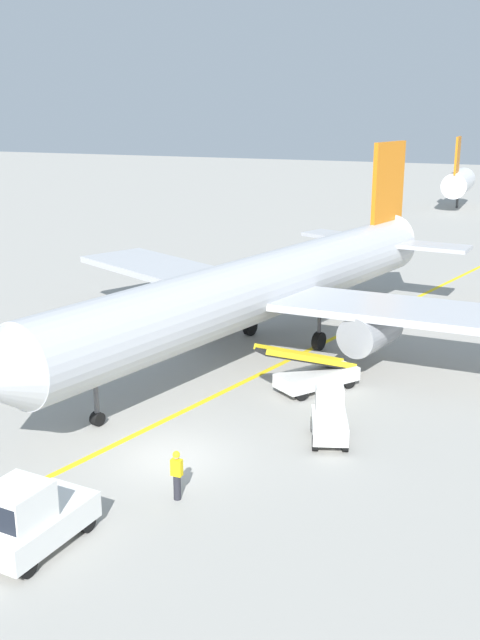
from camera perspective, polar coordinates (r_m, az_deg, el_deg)
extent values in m
plane|color=#9E9B93|center=(27.41, -5.28, -10.52)|extent=(300.00, 300.00, 0.00)
cube|color=yellow|center=(32.01, -3.20, -6.43)|extent=(19.52, 77.73, 0.01)
cylinder|color=#B2B5BA|center=(37.65, 1.75, 2.56)|extent=(10.41, 29.91, 3.30)
cone|color=#B2B5BA|center=(51.66, 12.23, 6.35)|extent=(3.72, 3.47, 3.14)
cube|color=#B2B5BA|center=(35.53, 13.12, 0.65)|extent=(13.14, 4.83, 0.36)
cylinder|color=gray|center=(35.58, 9.96, -0.83)|extent=(2.61, 3.56, 1.90)
cube|color=#B2B5BA|center=(43.41, -5.29, 3.77)|extent=(13.62, 9.64, 0.36)
cylinder|color=gray|center=(41.86, -4.48, 1.92)|extent=(2.61, 3.56, 1.90)
cube|color=orange|center=(49.02, 11.29, 10.21)|extent=(1.23, 3.95, 5.20)
cube|color=#B2B5BA|center=(47.96, 14.10, 5.50)|extent=(5.40, 2.72, 0.24)
cube|color=#B2B5BA|center=(50.49, 7.78, 6.35)|extent=(5.65, 3.98, 0.24)
cylinder|color=#4C4C51|center=(29.89, -10.99, -5.18)|extent=(0.20, 0.20, 3.12)
cylinder|color=black|center=(30.37, -10.86, -7.43)|extent=(0.47, 0.63, 0.56)
cylinder|color=#4C4C51|center=(38.63, 6.10, -0.08)|extent=(0.20, 0.20, 3.12)
cylinder|color=black|center=(38.94, 6.05, -1.60)|extent=(0.57, 1.02, 0.96)
cylinder|color=#4C4C51|center=(40.93, 0.79, 0.94)|extent=(0.20, 0.20, 3.12)
cylinder|color=black|center=(41.22, 0.78, -0.51)|extent=(0.57, 1.02, 0.96)
cube|color=black|center=(27.52, -15.34, -2.39)|extent=(2.96, 1.64, 0.60)
cube|color=silver|center=(22.90, -15.36, -14.81)|extent=(2.22, 3.76, 0.80)
cube|color=silver|center=(22.05, -16.68, -13.37)|extent=(1.66, 1.75, 1.10)
cylinder|color=black|center=(21.87, -15.98, -17.71)|extent=(0.27, 0.62, 0.60)
cylinder|color=black|center=(23.43, -11.63, -14.93)|extent=(0.27, 0.62, 0.60)
cylinder|color=black|center=(24.37, -14.68, -13.84)|extent=(0.27, 0.62, 0.60)
cube|color=silver|center=(28.56, 6.85, -7.99)|extent=(2.01, 2.69, 0.70)
cube|color=silver|center=(28.60, 6.87, -6.00)|extent=(1.33, 1.36, 1.10)
cube|color=black|center=(29.08, 6.81, -5.62)|extent=(0.95, 0.39, 0.77)
cylinder|color=black|center=(29.44, 5.66, -7.94)|extent=(0.40, 0.64, 0.60)
cylinder|color=black|center=(29.51, 7.82, -7.96)|extent=(0.40, 0.64, 0.60)
cylinder|color=black|center=(27.92, 5.77, -9.34)|extent=(0.40, 0.64, 0.60)
cylinder|color=black|center=(27.99, 8.06, -9.35)|extent=(0.40, 0.64, 0.60)
cube|color=silver|center=(42.55, -5.94, 0.17)|extent=(2.42, 2.72, 0.70)
cube|color=silver|center=(42.71, -6.03, 1.48)|extent=(1.47, 1.48, 1.10)
cube|color=black|center=(43.21, -6.09, 1.65)|extent=(0.85, 0.61, 0.77)
cylinder|color=black|center=(43.40, -6.76, -0.02)|extent=(0.52, 0.62, 0.60)
cylinder|color=black|center=(43.50, -5.31, 0.06)|extent=(0.52, 0.62, 0.60)
cylinder|color=black|center=(41.79, -6.56, -0.64)|extent=(0.52, 0.62, 0.60)
cylinder|color=black|center=(41.89, -5.06, -0.56)|extent=(0.52, 0.62, 0.60)
cube|color=silver|center=(33.48, 5.91, -4.37)|extent=(3.39, 3.98, 0.60)
cylinder|color=black|center=(32.35, 4.75, -5.65)|extent=(0.52, 0.62, 0.60)
cylinder|color=black|center=(33.29, 3.41, -4.98)|extent=(0.52, 0.62, 0.60)
cylinder|color=black|center=(33.94, 8.33, -4.71)|extent=(0.52, 0.62, 0.60)
cylinder|color=black|center=(34.85, 6.95, -4.10)|extent=(0.52, 0.62, 0.60)
cube|color=black|center=(32.81, 5.14, -3.01)|extent=(3.57, 4.62, 1.76)
cube|color=yellow|center=(32.44, 5.63, -3.03)|extent=(2.91, 4.18, 1.84)
cube|color=yellow|center=(33.10, 4.66, -2.60)|extent=(2.91, 4.18, 1.84)
cylinder|color=#26262D|center=(24.65, -4.83, -12.63)|extent=(0.24, 0.24, 0.85)
cube|color=yellow|center=(24.32, -4.87, -11.18)|extent=(0.36, 0.22, 0.56)
sphere|color=tan|center=(24.14, -4.90, -10.35)|extent=(0.20, 0.20, 0.20)
sphere|color=yellow|center=(24.11, -4.90, -10.23)|extent=(0.24, 0.24, 0.24)
cylinder|color=#26262D|center=(34.38, -16.07, -4.69)|extent=(0.24, 0.24, 0.85)
cube|color=yellow|center=(34.14, -16.16, -3.58)|extent=(0.36, 0.22, 0.56)
sphere|color=#9E7051|center=(34.02, -16.21, -2.97)|extent=(0.20, 0.20, 0.20)
sphere|color=yellow|center=(34.00, -16.22, -2.87)|extent=(0.24, 0.24, 0.24)
cone|color=orange|center=(37.21, -14.88, -3.34)|extent=(0.36, 0.36, 0.44)
cylinder|color=silver|center=(97.61, 16.40, 10.05)|extent=(3.00, 10.00, 3.00)
cylinder|color=#3F3F3F|center=(97.85, 16.29, 8.71)|extent=(0.30, 0.30, 1.60)
cube|color=orange|center=(93.87, 16.31, 11.99)|extent=(0.24, 3.20, 4.40)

